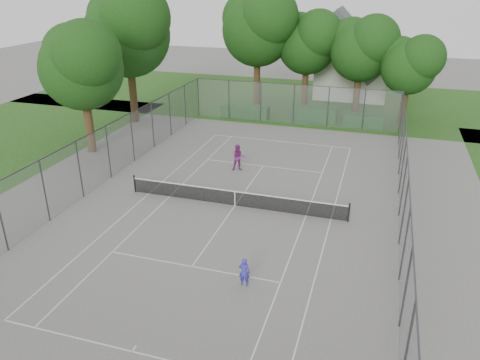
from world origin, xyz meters
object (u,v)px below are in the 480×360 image
(house, at_px, (353,62))
(woman_player, at_px, (238,158))
(tennis_net, at_px, (235,198))
(girl_player, at_px, (244,272))

(house, distance_m, woman_player, 24.38)
(tennis_net, distance_m, woman_player, 5.37)
(tennis_net, bearing_deg, house, 82.17)
(house, xyz_separation_m, girl_player, (-1.29, -35.80, -3.02))
(house, distance_m, girl_player, 35.95)
(girl_player, distance_m, woman_player, 12.85)
(girl_player, xyz_separation_m, woman_player, (-4.07, 12.18, 0.24))
(house, bearing_deg, tennis_net, -97.83)
(woman_player, bearing_deg, tennis_net, -94.58)
(girl_player, bearing_deg, woman_player, -73.86)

